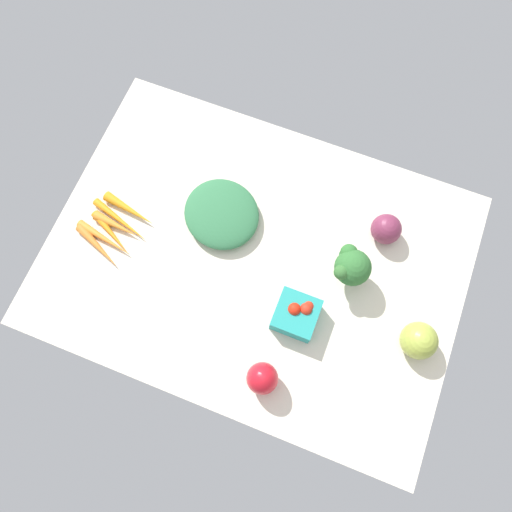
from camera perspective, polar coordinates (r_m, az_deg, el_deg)
The scene contains 8 objects.
tablecloth at distance 124.95cm, azimuth 0.00°, elevation -0.41°, with size 104.00×76.00×2.00cm, color beige.
carrot_bunch at distance 130.52cm, azimuth -16.20°, elevation 3.11°, with size 18.49×18.73×2.70cm.
leafy_greens_clump at distance 125.93cm, azimuth -4.02°, elevation 4.92°, with size 20.11×18.62×4.64cm, color #306E44.
broccoli_head at distance 118.10cm, azimuth 11.05°, elevation -1.19°, with size 8.84×9.49×11.68cm.
bell_pepper_red at distance 114.05cm, azimuth 0.74°, elevation -14.05°, with size 7.24×7.24×9.21cm, color red.
berry_basket at distance 117.64cm, azimuth 4.75°, elevation -6.75°, with size 9.98×9.98×7.13cm.
heirloom_tomato_green at distance 121.14cm, azimuth 18.43°, elevation -9.32°, with size 8.75×8.75×8.75cm, color #9AAA3F.
red_onion_near_basket at distance 126.72cm, azimuth 14.91°, elevation 3.05°, with size 7.68×7.68×7.68cm, color #732A46.
Camera 1 is at (13.34, -34.21, 120.44)cm, focal length 34.37 mm.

